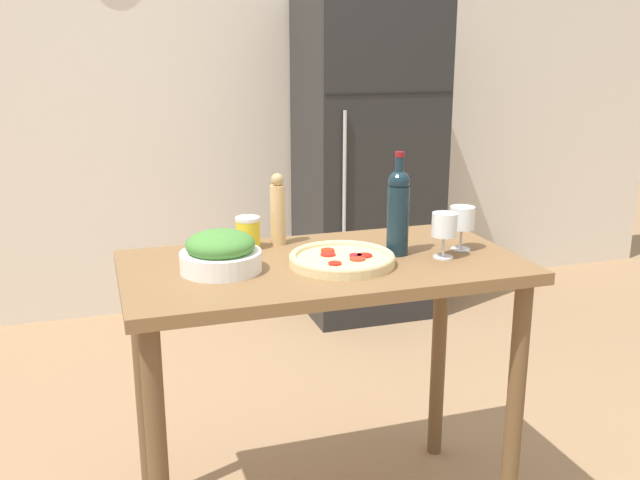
% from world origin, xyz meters
% --- Properties ---
extents(wall_back, '(6.40, 0.08, 2.60)m').
position_xyz_m(wall_back, '(-0.00, 2.25, 1.30)').
color(wall_back, silver).
rests_on(wall_back, ground_plane).
extents(refrigerator, '(0.75, 0.68, 1.85)m').
position_xyz_m(refrigerator, '(0.89, 1.88, 0.92)').
color(refrigerator, black).
rests_on(refrigerator, ground_plane).
extents(prep_counter, '(1.23, 0.64, 0.93)m').
position_xyz_m(prep_counter, '(0.00, 0.00, 0.78)').
color(prep_counter, brown).
rests_on(prep_counter, ground_plane).
extents(wine_bottle, '(0.07, 0.07, 0.33)m').
position_xyz_m(wine_bottle, '(0.25, -0.00, 1.08)').
color(wine_bottle, '#142833').
rests_on(wine_bottle, prep_counter).
extents(wine_glass_near, '(0.08, 0.08, 0.15)m').
position_xyz_m(wine_glass_near, '(0.37, -0.08, 1.03)').
color(wine_glass_near, silver).
rests_on(wine_glass_near, prep_counter).
extents(wine_glass_far, '(0.08, 0.08, 0.15)m').
position_xyz_m(wine_glass_far, '(0.47, -0.02, 1.03)').
color(wine_glass_far, silver).
rests_on(wine_glass_far, prep_counter).
extents(pepper_mill, '(0.05, 0.05, 0.24)m').
position_xyz_m(pepper_mill, '(-0.08, 0.23, 1.05)').
color(pepper_mill, tan).
rests_on(pepper_mill, prep_counter).
extents(salad_bowl, '(0.24, 0.24, 0.12)m').
position_xyz_m(salad_bowl, '(-0.32, -0.00, 0.98)').
color(salad_bowl, white).
rests_on(salad_bowl, prep_counter).
extents(homemade_pizza, '(0.33, 0.33, 0.04)m').
position_xyz_m(homemade_pizza, '(0.04, -0.05, 0.95)').
color(homemade_pizza, '#DBC189').
rests_on(homemade_pizza, prep_counter).
extents(salt_canister, '(0.08, 0.08, 0.11)m').
position_xyz_m(salt_canister, '(-0.19, 0.21, 0.98)').
color(salt_canister, yellow).
rests_on(salt_canister, prep_counter).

